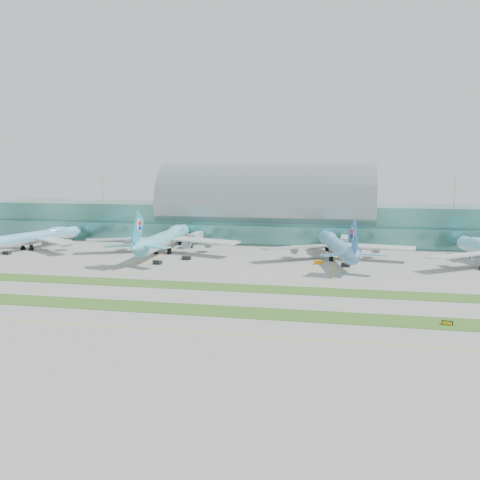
% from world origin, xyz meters
% --- Properties ---
extents(ground, '(700.00, 700.00, 0.00)m').
position_xyz_m(ground, '(0.00, 0.00, 0.00)').
color(ground, gray).
rests_on(ground, ground).
extents(terminal, '(340.00, 69.10, 36.00)m').
position_xyz_m(terminal, '(0.01, 128.79, 14.23)').
color(terminal, '#3D7A75').
rests_on(terminal, ground).
extents(grass_strip_near, '(420.00, 12.00, 0.08)m').
position_xyz_m(grass_strip_near, '(0.00, -28.00, 0.04)').
color(grass_strip_near, '#2D591E').
rests_on(grass_strip_near, ground).
extents(grass_strip_far, '(420.00, 12.00, 0.08)m').
position_xyz_m(grass_strip_far, '(0.00, 2.00, 0.04)').
color(grass_strip_far, '#2D591E').
rests_on(grass_strip_far, ground).
extents(taxiline_a, '(420.00, 0.35, 0.01)m').
position_xyz_m(taxiline_a, '(0.00, -48.00, 0.01)').
color(taxiline_a, yellow).
rests_on(taxiline_a, ground).
extents(taxiline_b, '(420.00, 0.35, 0.01)m').
position_xyz_m(taxiline_b, '(0.00, -14.00, 0.01)').
color(taxiline_b, yellow).
rests_on(taxiline_b, ground).
extents(taxiline_c, '(420.00, 0.35, 0.01)m').
position_xyz_m(taxiline_c, '(0.00, 18.00, 0.01)').
color(taxiline_c, yellow).
rests_on(taxiline_c, ground).
extents(taxiline_d, '(420.00, 0.35, 0.01)m').
position_xyz_m(taxiline_d, '(0.00, 40.00, 0.01)').
color(taxiline_d, yellow).
rests_on(taxiline_d, ground).
extents(airliner_a, '(61.67, 71.13, 19.81)m').
position_xyz_m(airliner_a, '(-107.42, 66.67, 6.11)').
color(airliner_a, '#65B4DE').
rests_on(airliner_a, ground).
extents(airliner_b, '(74.45, 84.54, 23.27)m').
position_xyz_m(airliner_b, '(-39.43, 69.72, 7.18)').
color(airliner_b, '#5EBDCE').
rests_on(airliner_b, ground).
extents(airliner_c, '(65.77, 75.75, 21.04)m').
position_xyz_m(airliner_c, '(40.91, 66.77, 6.49)').
color(airliner_c, '#65A9DF').
rests_on(airliner_c, ground).
extents(gse_b, '(4.56, 3.18, 1.44)m').
position_xyz_m(gse_b, '(-109.75, 48.79, 0.72)').
color(gse_b, black).
rests_on(gse_b, ground).
extents(gse_c, '(4.10, 3.12, 1.65)m').
position_xyz_m(gse_c, '(-31.93, 38.86, 0.82)').
color(gse_c, black).
rests_on(gse_c, ground).
extents(gse_d, '(3.89, 2.12, 1.64)m').
position_xyz_m(gse_d, '(-23.40, 52.03, 0.82)').
color(gse_d, black).
rests_on(gse_d, ground).
extents(gse_e, '(3.88, 2.87, 1.56)m').
position_xyz_m(gse_e, '(34.05, 52.94, 0.78)').
color(gse_e, orange).
rests_on(gse_e, ground).
extents(gse_f, '(3.68, 2.20, 1.59)m').
position_xyz_m(gse_f, '(45.21, 48.75, 0.80)').
color(gse_f, black).
rests_on(gse_f, ground).
extents(taxiway_sign_east, '(2.76, 0.78, 1.16)m').
position_xyz_m(taxiway_sign_east, '(71.72, -29.20, 0.58)').
color(taxiway_sign_east, black).
rests_on(taxiway_sign_east, ground).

